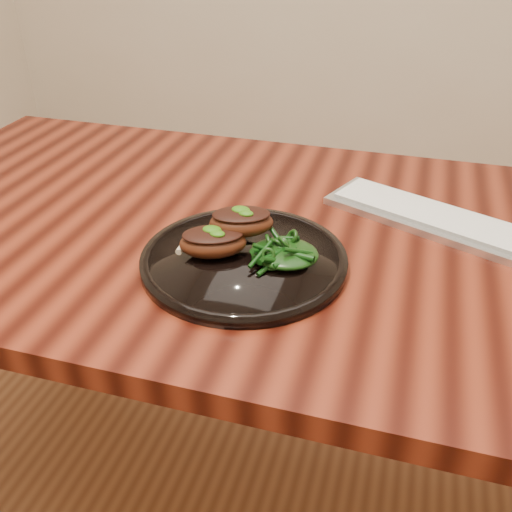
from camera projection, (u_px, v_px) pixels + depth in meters
The scene contains 7 objects.
desk at pixel (283, 269), 1.03m from camera, with size 1.60×0.80×0.75m.
plate at pixel (244, 259), 0.88m from camera, with size 0.32×0.32×0.02m.
lamb_chop_front at pixel (213, 241), 0.87m from camera, with size 0.12×0.10×0.05m.
lamb_chop_back at pixel (241, 221), 0.89m from camera, with size 0.12×0.09×0.04m.
herb_smear at pixel (233, 229), 0.94m from camera, with size 0.09×0.06×0.01m, color #1B4E08.
greens_heap at pixel (285, 249), 0.86m from camera, with size 0.10×0.10×0.04m.
keyboard at pixel (438, 219), 0.99m from camera, with size 0.41×0.26×0.02m.
Camera 1 is at (0.20, -0.84, 1.23)m, focal length 40.00 mm.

